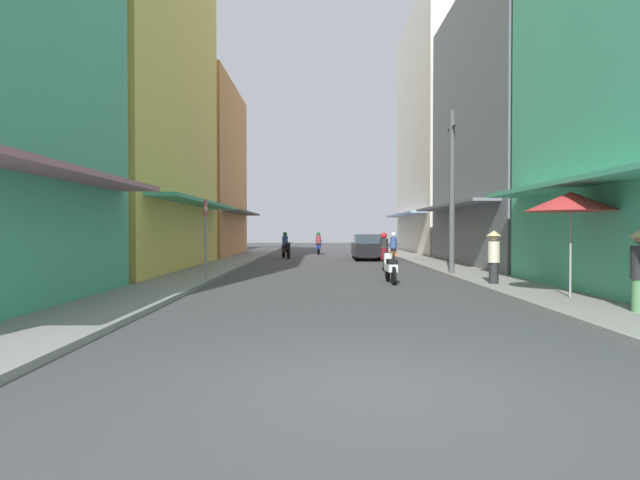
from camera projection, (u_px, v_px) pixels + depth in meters
name	position (u px, v px, depth m)	size (l,w,h in m)	color
ground_plane	(334.00, 269.00, 23.24)	(94.66, 94.66, 0.00)	#424244
sidewalk_left	(219.00, 267.00, 23.25)	(2.00, 51.03, 0.12)	gray
sidewalk_right	(449.00, 267.00, 23.23)	(2.00, 51.03, 0.12)	gray
building_left_mid	(116.00, 54.00, 21.94)	(7.05, 12.50, 17.85)	#EFD159
building_left_far	(190.00, 171.00, 34.41)	(7.05, 10.66, 10.91)	#D88C4C
building_right_mid	(527.00, 128.00, 24.77)	(7.05, 12.45, 12.81)	slate
building_right_far	(454.00, 134.00, 38.40)	(7.05, 13.43, 17.20)	silver
motorbike_orange	(395.00, 250.00, 26.90)	(0.55, 1.81, 1.58)	black
motorbike_maroon	(385.00, 253.00, 22.62)	(0.55, 1.81, 1.58)	black
motorbike_black	(287.00, 247.00, 31.64)	(0.72, 1.75, 1.58)	black
motorbike_blue	(320.00, 244.00, 37.03)	(0.55, 1.81, 1.58)	black
motorbike_white	(392.00, 267.00, 17.01)	(0.55, 1.81, 0.96)	black
parked_car	(370.00, 247.00, 30.23)	(1.80, 4.12, 1.45)	black
pedestrian_midway	(495.00, 255.00, 15.60)	(0.44, 0.44, 1.67)	#262628
vendor_umbrella	(572.00, 202.00, 12.39)	(2.09, 2.09, 2.57)	#99999E
utility_pole	(453.00, 192.00, 19.42)	(0.20, 1.20, 6.01)	#4C4C4F
street_sign_no_entry	(207.00, 229.00, 16.81)	(0.07, 0.60, 2.65)	gray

